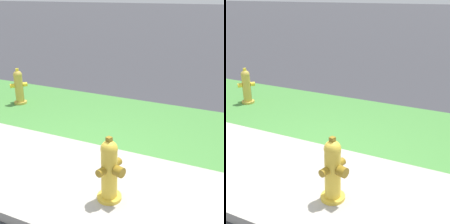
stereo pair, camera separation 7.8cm
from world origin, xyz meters
TOP-DOWN VIEW (x-y plane):
  - ground_plane at (0.00, 0.00)m, footprint 120.00×120.00m
  - sidewalk_pavement at (0.00, 0.00)m, footprint 18.00×1.82m
  - grass_verge at (0.00, 2.07)m, footprint 18.00×2.32m
  - street_curb at (0.00, -0.99)m, footprint 18.00×0.16m
  - fire_hydrant_by_grass_verge at (0.60, -0.24)m, footprint 0.35×0.38m
  - fire_hydrant_far_end at (-2.60, 1.95)m, footprint 0.33×0.33m

SIDE VIEW (x-z plane):
  - ground_plane at x=0.00m, z-range 0.00..0.00m
  - grass_verge at x=0.00m, z-range 0.00..0.01m
  - sidewalk_pavement at x=0.00m, z-range 0.00..0.01m
  - street_curb at x=0.00m, z-range 0.00..0.12m
  - fire_hydrant_far_end at x=-2.60m, z-range -0.01..0.76m
  - fire_hydrant_by_grass_verge at x=0.60m, z-range -0.01..0.79m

